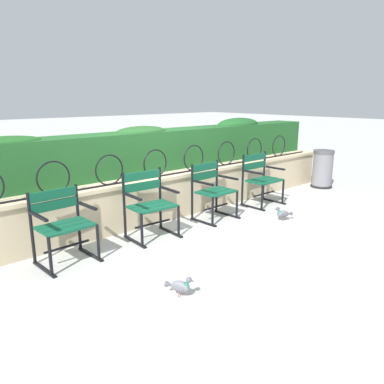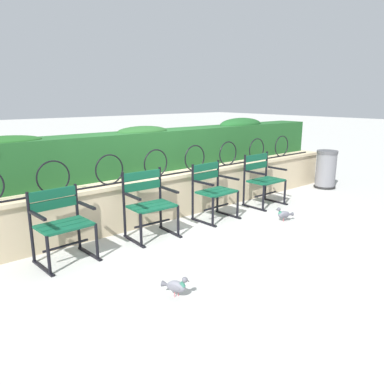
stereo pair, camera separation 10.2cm
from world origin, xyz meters
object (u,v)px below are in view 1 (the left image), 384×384
(park_chair_centre_right, at_px, (212,189))
(pigeon_far_side, at_px, (180,286))
(pigeon_near_chairs, at_px, (283,214))
(park_chair_centre_left, at_px, (149,203))
(park_chair_rightmost, at_px, (261,178))
(park_chair_leftmost, at_px, (62,223))
(trash_bin, at_px, (322,170))

(park_chair_centre_right, xyz_separation_m, pigeon_far_side, (-1.91, -1.50, -0.35))
(pigeon_near_chairs, bearing_deg, park_chair_centre_left, 156.91)
(park_chair_rightmost, distance_m, pigeon_near_chairs, 1.01)
(park_chair_leftmost, xyz_separation_m, park_chair_centre_right, (2.39, -0.00, 0.01))
(park_chair_rightmost, relative_size, trash_bin, 1.15)
(park_chair_leftmost, height_order, park_chair_centre_left, park_chair_centre_left)
(park_chair_centre_left, distance_m, park_chair_rightmost, 2.38)
(park_chair_leftmost, relative_size, pigeon_near_chairs, 3.03)
(park_chair_centre_left, distance_m, trash_bin, 4.36)
(park_chair_leftmost, distance_m, park_chair_centre_left, 1.20)
(park_chair_centre_left, relative_size, pigeon_near_chairs, 3.26)
(park_chair_rightmost, height_order, trash_bin, park_chair_rightmost)
(park_chair_rightmost, bearing_deg, park_chair_centre_right, -179.83)
(park_chair_centre_left, relative_size, trash_bin, 1.15)
(park_chair_rightmost, bearing_deg, pigeon_near_chairs, -119.90)
(pigeon_near_chairs, bearing_deg, pigeon_far_side, -165.37)
(park_chair_rightmost, bearing_deg, trash_bin, -1.61)
(park_chair_leftmost, bearing_deg, park_chair_centre_right, -0.12)
(park_chair_centre_right, distance_m, trash_bin, 3.18)
(park_chair_leftmost, xyz_separation_m, trash_bin, (5.56, -0.06, -0.09))
(trash_bin, bearing_deg, park_chair_centre_left, 179.29)
(pigeon_near_chairs, relative_size, trash_bin, 0.35)
(pigeon_far_side, relative_size, trash_bin, 0.36)
(park_chair_rightmost, distance_m, trash_bin, 1.98)
(park_chair_centre_left, xyz_separation_m, trash_bin, (4.36, -0.05, -0.10))
(park_chair_centre_right, distance_m, pigeon_near_chairs, 1.15)
(park_chair_centre_left, height_order, pigeon_near_chairs, park_chair_centre_left)
(trash_bin, bearing_deg, park_chair_centre_right, 179.06)
(park_chair_leftmost, relative_size, park_chair_rightmost, 0.93)
(pigeon_far_side, bearing_deg, park_chair_rightmost, 25.85)
(park_chair_leftmost, height_order, pigeon_near_chairs, park_chair_leftmost)
(pigeon_near_chairs, xyz_separation_m, pigeon_far_side, (-2.64, -0.69, 0.00))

